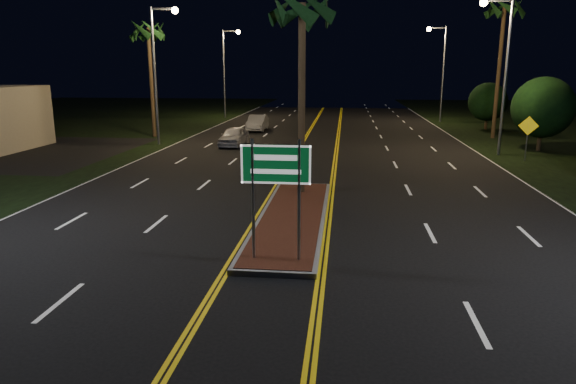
# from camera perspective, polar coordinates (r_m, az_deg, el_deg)

# --- Properties ---
(ground) EXTENTS (120.00, 120.00, 0.00)m
(ground) POSITION_cam_1_polar(r_m,az_deg,el_deg) (11.27, -3.24, -13.21)
(ground) COLOR black
(ground) RESTS_ON ground
(median_island) EXTENTS (2.25, 10.25, 0.17)m
(median_island) POSITION_cam_1_polar(r_m,az_deg,el_deg) (17.72, 0.49, -2.81)
(median_island) COLOR gray
(median_island) RESTS_ON ground
(highway_sign) EXTENTS (1.80, 0.08, 3.20)m
(highway_sign) POSITION_cam_1_polar(r_m,az_deg,el_deg) (13.10, -1.36, 1.80)
(highway_sign) COLOR gray
(highway_sign) RESTS_ON ground
(streetlight_left_mid) EXTENTS (1.91, 0.44, 9.00)m
(streetlight_left_mid) POSITION_cam_1_polar(r_m,az_deg,el_deg) (36.10, -14.09, 14.06)
(streetlight_left_mid) COLOR gray
(streetlight_left_mid) RESTS_ON ground
(streetlight_left_far) EXTENTS (1.91, 0.44, 9.00)m
(streetlight_left_far) POSITION_cam_1_polar(r_m,az_deg,el_deg) (55.32, -6.76, 14.03)
(streetlight_left_far) COLOR gray
(streetlight_left_far) RESTS_ON ground
(streetlight_right_mid) EXTENTS (1.91, 0.44, 9.00)m
(streetlight_right_mid) POSITION_cam_1_polar(r_m,az_deg,el_deg) (33.14, 22.55, 13.54)
(streetlight_right_mid) COLOR gray
(streetlight_right_mid) RESTS_ON ground
(streetlight_right_far) EXTENTS (1.91, 0.44, 9.00)m
(streetlight_right_far) POSITION_cam_1_polar(r_m,az_deg,el_deg) (52.68, 16.52, 13.61)
(streetlight_right_far) COLOR gray
(streetlight_right_far) RESTS_ON ground
(palm_median) EXTENTS (2.40, 2.40, 8.30)m
(palm_median) POSITION_cam_1_polar(r_m,az_deg,el_deg) (20.61, 1.59, 19.66)
(palm_median) COLOR #382819
(palm_median) RESTS_ON ground
(palm_left_far) EXTENTS (2.40, 2.40, 8.80)m
(palm_left_far) POSITION_cam_1_polar(r_m,az_deg,el_deg) (40.69, -15.26, 16.83)
(palm_left_far) COLOR #382819
(palm_left_far) RESTS_ON ground
(palm_right_far) EXTENTS (2.40, 2.40, 10.30)m
(palm_right_far) POSITION_cam_1_polar(r_m,az_deg,el_deg) (41.63, 22.92, 18.12)
(palm_right_far) COLOR #382819
(palm_right_far) RESTS_ON ground
(shrub_mid) EXTENTS (3.78, 3.78, 4.62)m
(shrub_mid) POSITION_cam_1_polar(r_m,az_deg,el_deg) (36.15, 26.47, 8.41)
(shrub_mid) COLOR #382819
(shrub_mid) RESTS_ON ground
(shrub_far) EXTENTS (3.24, 3.24, 3.96)m
(shrub_far) POSITION_cam_1_polar(r_m,az_deg,el_deg) (47.56, 21.32, 9.31)
(shrub_far) COLOR #382819
(shrub_far) RESTS_ON ground
(car_near) EXTENTS (2.09, 4.56, 1.50)m
(car_near) POSITION_cam_1_polar(r_m,az_deg,el_deg) (35.00, -6.04, 6.35)
(car_near) COLOR #B7B6BD
(car_near) RESTS_ON ground
(car_far) EXTENTS (1.99, 4.59, 1.52)m
(car_far) POSITION_cam_1_polar(r_m,az_deg,el_deg) (43.60, -3.42, 7.82)
(car_far) COLOR #A9ABB3
(car_far) RESTS_ON ground
(warning_sign) EXTENTS (1.04, 0.27, 2.52)m
(warning_sign) POSITION_cam_1_polar(r_m,az_deg,el_deg) (31.76, 25.10, 6.05)
(warning_sign) COLOR gray
(warning_sign) RESTS_ON ground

